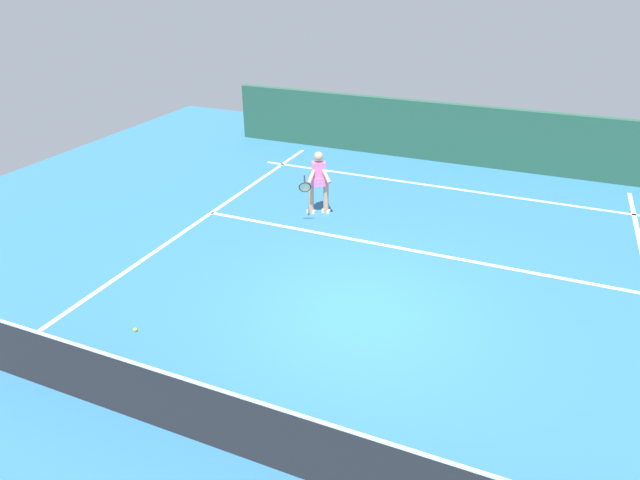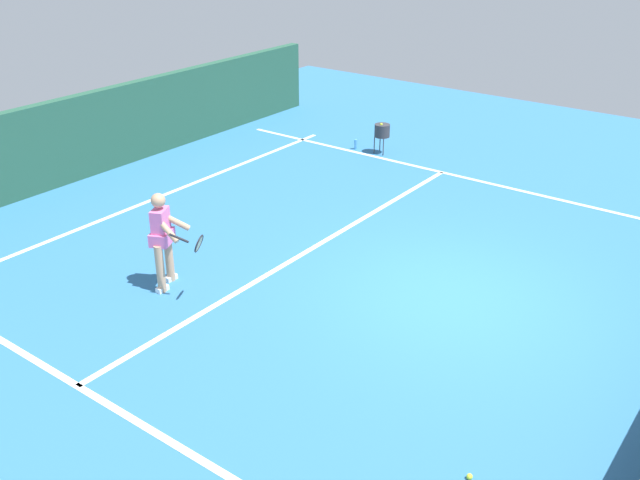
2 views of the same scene
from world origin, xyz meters
name	(u,v)px [view 1 (image 1 of 2)]	position (x,y,z in m)	size (l,w,h in m)	color
ground_plane	(360,313)	(0.00, 0.00, 0.00)	(23.55, 23.55, 0.00)	teal
court_back_wall	(457,134)	(0.00, -8.76, 0.89)	(14.54, 0.24, 1.77)	#23513D
baseline_marking	(439,187)	(0.00, -6.56, 0.00)	(10.54, 0.10, 0.01)	white
service_line_marking	(401,248)	(0.00, -2.65, 0.00)	(9.54, 0.10, 0.01)	white
sideline_right_marking	(141,261)	(4.77, 0.00, 0.00)	(0.10, 16.11, 0.01)	white
court_net	(264,434)	(0.00, 3.53, 0.52)	(10.22, 0.08, 1.10)	#4C4C51
tennis_player	(318,181)	(2.35, -3.65, 0.85)	(0.68, 1.12, 1.55)	tan
tennis_ball_near	(135,330)	(3.28, 1.96, 0.03)	(0.07, 0.07, 0.07)	#D1E533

